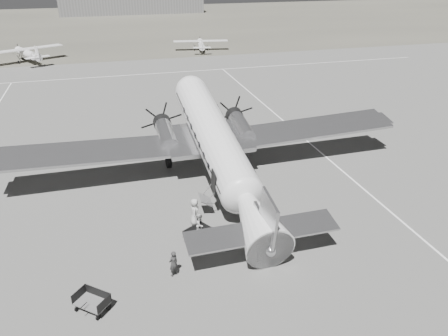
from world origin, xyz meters
TOP-DOWN VIEW (x-y plane):
  - ground at (0.00, 0.00)m, footprint 260.00×260.00m
  - taxi_line_right at (12.00, 0.00)m, footprint 0.15×80.00m
  - taxi_line_horizon at (0.00, 40.00)m, footprint 90.00×0.15m
  - grass_infield at (0.00, 95.00)m, footprint 260.00×90.00m
  - hangar_main at (5.00, 120.00)m, footprint 42.00×14.00m
  - dc3_airliner at (1.73, 4.07)m, footprint 32.54×22.83m
  - light_plane_left at (-17.26, 52.87)m, footprint 15.21×14.20m
  - light_plane_right at (11.97, 54.92)m, footprint 11.13×9.59m
  - baggage_cart_near at (-1.33, -2.96)m, footprint 1.96×1.80m
  - baggage_cart_far at (-7.46, -7.19)m, footprint 2.08×2.03m
  - ground_crew at (-3.21, -5.66)m, footprint 0.67×0.59m
  - ramp_agent at (-1.04, -2.28)m, footprint 0.89×0.94m
  - passenger at (-1.06, -1.01)m, footprint 0.79×1.01m

SIDE VIEW (x-z plane):
  - ground at x=0.00m, z-range 0.00..0.00m
  - grass_infield at x=0.00m, z-range 0.00..0.01m
  - taxi_line_right at x=12.00m, z-range 0.00..0.01m
  - taxi_line_horizon at x=0.00m, z-range 0.00..0.01m
  - baggage_cart_near at x=-1.33m, z-range 0.00..0.91m
  - baggage_cart_far at x=-7.46m, z-range 0.00..0.96m
  - ramp_agent at x=-1.04m, z-range 0.00..1.52m
  - ground_crew at x=-3.21m, z-range 0.00..1.54m
  - passenger at x=-1.06m, z-range 0.00..1.81m
  - light_plane_right at x=11.97m, z-range 0.00..2.06m
  - light_plane_left at x=-17.26m, z-range 0.00..2.51m
  - dc3_airliner at x=1.73m, z-range 0.00..6.13m
  - hangar_main at x=5.00m, z-range 0.00..6.60m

